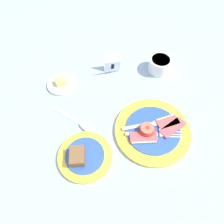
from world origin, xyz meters
The scene contains 7 objects.
ground_plane centered at (0.00, 0.00, 0.00)m, with size 3.00×3.00×0.00m, color #93B2DB.
breakfast_plate centered at (0.07, 0.03, 0.01)m, with size 0.26×0.26×0.04m.
bread_plate centered at (-0.18, -0.01, 0.01)m, with size 0.17×0.17×0.05m.
sugar_cup centered at (0.18, 0.29, 0.03)m, with size 0.09×0.09×0.06m.
butter_dish centered at (-0.21, 0.30, 0.01)m, with size 0.11×0.11×0.03m.
number_card centered at (-0.01, 0.33, 0.04)m, with size 0.06×0.05×0.07m.
teaspoon_by_saucer centered at (-0.17, 0.11, 0.01)m, with size 0.14×0.16×0.01m.
Camera 1 is at (-0.15, -0.28, 0.66)m, focal length 35.00 mm.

